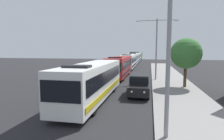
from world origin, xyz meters
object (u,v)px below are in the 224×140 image
at_px(box_truck_oncoming, 133,55).
at_px(bus_second_in_line, 119,66).
at_px(bus_fourth_in_line, 134,58).
at_px(bus_lead, 93,80).
at_px(streetlamp_near, 169,33).
at_px(bus_tail_end, 139,56).
at_px(white_suv, 140,84).
at_px(streetlamp_mid, 156,43).
at_px(roadside_tree, 186,54).
at_px(bus_middle, 128,61).
at_px(bus_rear, 137,57).

bearing_deg(box_truck_oncoming, bus_second_in_line, -86.84).
distance_m(bus_second_in_line, bus_fourth_in_line, 25.52).
xyz_separation_m(bus_lead, streetlamp_near, (5.40, -6.16, 3.25)).
distance_m(box_truck_oncoming, streetlamp_near, 79.71).
distance_m(bus_lead, bus_tail_end, 64.67).
xyz_separation_m(white_suv, streetlamp_mid, (1.70, 8.52, 4.05)).
distance_m(streetlamp_near, roadside_tree, 13.06).
height_order(bus_middle, roadside_tree, roadside_tree).
height_order(bus_rear, roadside_tree, roadside_tree).
bearing_deg(white_suv, streetlamp_mid, 78.71).
bearing_deg(streetlamp_mid, bus_fourth_in_line, 101.05).
xyz_separation_m(bus_middle, white_suv, (3.70, -23.44, -0.66)).
bearing_deg(streetlamp_mid, bus_middle, 109.89).
relative_size(bus_tail_end, white_suv, 2.39).
bearing_deg(bus_lead, bus_rear, 90.00).
bearing_deg(bus_second_in_line, streetlamp_mid, -21.40).
distance_m(bus_second_in_line, white_suv, 11.28).
distance_m(bus_middle, white_suv, 23.74).
height_order(bus_fourth_in_line, streetlamp_near, streetlamp_near).
bearing_deg(bus_middle, bus_fourth_in_line, 90.00).
bearing_deg(streetlamp_near, bus_lead, 131.25).
bearing_deg(bus_tail_end, bus_fourth_in_line, -90.00).
bearing_deg(bus_rear, bus_middle, -90.00).
xyz_separation_m(bus_lead, bus_rear, (0.00, 51.71, 0.00)).
bearing_deg(bus_second_in_line, bus_rear, 90.00).
bearing_deg(bus_rear, roadside_tree, -79.52).
bearing_deg(box_truck_oncoming, bus_lead, -87.41).
xyz_separation_m(bus_middle, bus_tail_end, (0.00, 38.66, 0.00)).
distance_m(bus_tail_end, white_suv, 62.21).
bearing_deg(bus_lead, box_truck_oncoming, 92.59).
bearing_deg(bus_middle, box_truck_oncoming, 94.02).
distance_m(bus_second_in_line, roadside_tree, 10.91).
relative_size(bus_rear, streetlamp_mid, 1.52).
bearing_deg(bus_middle, white_suv, -81.03).
height_order(bus_lead, bus_fourth_in_line, same).
height_order(box_truck_oncoming, streetlamp_near, streetlamp_near).
bearing_deg(bus_lead, bus_second_in_line, 90.00).
xyz_separation_m(bus_second_in_line, bus_tail_end, (0.00, 51.46, 0.00)).
distance_m(bus_second_in_line, streetlamp_mid, 6.72).
xyz_separation_m(bus_tail_end, roadside_tree, (8.36, -58.16, 2.08)).
xyz_separation_m(bus_tail_end, box_truck_oncoming, (-3.30, 8.34, 0.01)).
distance_m(bus_fourth_in_line, bus_tail_end, 25.94).
relative_size(bus_lead, streetlamp_near, 1.51).
distance_m(bus_rear, roadside_tree, 46.01).
relative_size(bus_middle, bus_rear, 0.89).
xyz_separation_m(streetlamp_near, roadside_tree, (2.96, 12.67, -1.17)).
height_order(bus_fourth_in_line, white_suv, bus_fourth_in_line).
xyz_separation_m(bus_second_in_line, white_suv, (3.70, -10.63, -0.66)).
relative_size(bus_second_in_line, roadside_tree, 2.02).
bearing_deg(streetlamp_mid, bus_lead, -115.96).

